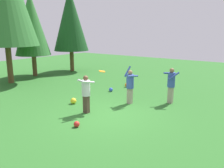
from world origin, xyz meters
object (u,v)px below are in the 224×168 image
Objects in this scene: person_thrower at (130,84)px; ball_red at (77,124)px; tree_far_right at (70,20)px; frisbee at (102,71)px; person_bystander at (171,83)px; person_catcher at (86,91)px; ball_blue at (111,90)px; ball_orange at (127,85)px; ball_yellow at (73,101)px; tree_right at (31,24)px.

ball_red is (-3.40, 0.05, -0.82)m from person_thrower.
frisbee is at bearing -126.88° from tree_far_right.
tree_far_right is (3.58, 10.19, 3.22)m from person_bystander.
ball_red is at bearing -131.19° from person_catcher.
frisbee is at bearing -150.18° from ball_blue.
person_thrower is at bearing -118.67° from tree_far_right.
ball_orange is 8.24m from tree_far_right.
person_bystander is 4.57m from ball_yellow.
person_bystander is at bearing -37.67° from frisbee.
person_thrower reaches higher than ball_yellow.
ball_orange is 0.04× the size of tree_far_right.
frisbee reaches higher than person_catcher.
ball_red is 12.57m from tree_far_right.
ball_yellow is at bearing -113.46° from tree_right.
person_catcher is 1.06m from frisbee.
ball_orange is (1.47, 3.34, -0.85)m from person_bystander.
ball_yellow is 0.05× the size of tree_right.
tree_right reaches higher than frisbee.
ball_yellow reaches higher than ball_orange.
ball_yellow is at bearing 96.83° from frisbee.
tree_right is (0.44, 10.92, 2.80)m from person_bystander.
person_catcher is at bearing 0.00° from person_thrower.
ball_red is at bearing -163.32° from ball_orange.
tree_far_right is at bearing 46.32° from ball_yellow.
person_thrower reaches higher than person_catcher.
person_bystander is 4.90m from ball_red.
person_catcher is 4.19× the size of frisbee.
person_thrower is 4.63× the size of frisbee.
person_catcher is at bearing -166.99° from ball_orange.
tree_far_right reaches higher than ball_orange.
ball_yellow is at bearing 177.24° from ball_orange.
person_thrower is 2.25m from person_catcher.
ball_yellow reaches higher than ball_blue.
person_catcher is at bearing 160.21° from frisbee.
tree_far_right is (4.76, 8.71, 3.27)m from person_thrower.
tree_right is (-3.14, 0.74, -0.42)m from tree_far_right.
ball_yellow is (0.54, 1.30, -0.78)m from person_catcher.
person_catcher is (-2.12, 0.76, -0.01)m from person_thrower.
person_bystander is 0.25× the size of tree_far_right.
frisbee is at bearing -0.00° from person_bystander.
person_thrower is at bearing -144.84° from ball_orange.
ball_blue is 0.04× the size of tree_right.
ball_orange is at bearing -76.03° from person_bystander.
ball_orange is at bearing -125.05° from person_thrower.
person_catcher is 3.98m from person_bystander.
person_catcher is 7.21× the size of ball_blue.
person_thrower is 6.25× the size of ball_yellow.
ball_red is (-6.04, -1.81, -0.02)m from ball_orange.
person_thrower reaches higher than ball_red.
tree_right reaches higher than ball_blue.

